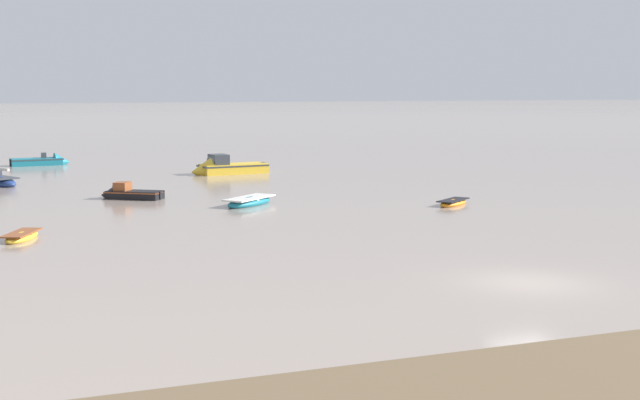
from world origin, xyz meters
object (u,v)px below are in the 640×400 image
at_px(rowboat_moored_2, 249,202).
at_px(motorboat_moored_4, 45,162).
at_px(motorboat_moored_0, 222,170).
at_px(motorboat_moored_2, 125,195).
at_px(rowboat_moored_1, 22,237).
at_px(rowboat_moored_0, 453,203).

xyz_separation_m(rowboat_moored_2, motorboat_moored_4, (-9.73, 34.33, 0.07)).
xyz_separation_m(motorboat_moored_0, motorboat_moored_2, (-10.25, -13.76, -0.14)).
bearing_deg(motorboat_moored_0, rowboat_moored_1, 51.85).
bearing_deg(rowboat_moored_2, rowboat_moored_1, 169.11).
xyz_separation_m(rowboat_moored_0, motorboat_moored_2, (-18.51, 10.67, 0.11)).
distance_m(rowboat_moored_2, motorboat_moored_4, 35.69).
xyz_separation_m(motorboat_moored_0, motorboat_moored_4, (-13.29, 14.54, -0.12)).
distance_m(rowboat_moored_0, motorboat_moored_2, 21.36).
height_order(rowboat_moored_1, motorboat_moored_4, motorboat_moored_4).
bearing_deg(rowboat_moored_2, rowboat_moored_0, -62.59).
height_order(rowboat_moored_1, motorboat_moored_2, motorboat_moored_2).
bearing_deg(rowboat_moored_0, motorboat_moored_0, 72.47).
bearing_deg(rowboat_moored_2, motorboat_moored_0, 38.60).
bearing_deg(motorboat_moored_4, motorboat_moored_0, -52.93).
xyz_separation_m(rowboat_moored_0, motorboat_moored_4, (-21.55, 38.97, 0.12)).
height_order(rowboat_moored_0, motorboat_moored_0, motorboat_moored_0).
distance_m(rowboat_moored_0, motorboat_moored_0, 25.79).
height_order(rowboat_moored_0, motorboat_moored_2, motorboat_moored_2).
bearing_deg(motorboat_moored_2, rowboat_moored_2, 172.60).
relative_size(rowboat_moored_1, motorboat_moored_2, 0.75).
relative_size(rowboat_moored_0, motorboat_moored_2, 0.72).
xyz_separation_m(rowboat_moored_0, motorboat_moored_0, (-8.26, 24.43, 0.25)).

